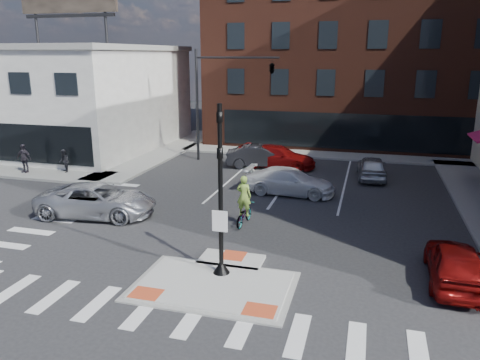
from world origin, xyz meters
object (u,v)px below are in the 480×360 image
(bg_car_red, at_px, (278,157))
(pedestrian_b, at_px, (24,158))
(bg_car_silver, at_px, (372,167))
(pedestrian_a, at_px, (64,161))
(cyclist, at_px, (244,208))
(silver_suv, at_px, (97,200))
(bg_car_dark, at_px, (260,156))
(red_sedan, at_px, (455,263))
(white_pickup, at_px, (290,181))

(bg_car_red, relative_size, pedestrian_b, 2.78)
(bg_car_silver, relative_size, pedestrian_a, 2.84)
(bg_car_red, xyz_separation_m, cyclist, (0.69, -11.55, 0.03))
(cyclist, distance_m, pedestrian_b, 17.02)
(silver_suv, bearing_deg, bg_car_dark, -30.96)
(red_sedan, relative_size, bg_car_silver, 1.02)
(pedestrian_a, bearing_deg, red_sedan, 20.16)
(bg_car_red, bearing_deg, cyclist, -172.36)
(red_sedan, height_order, pedestrian_a, pedestrian_a)
(bg_car_red, bearing_deg, red_sedan, -144.55)
(cyclist, bearing_deg, silver_suv, 9.60)
(bg_car_silver, distance_m, cyclist, 11.61)
(white_pickup, bearing_deg, silver_suv, 129.74)
(bg_car_dark, distance_m, pedestrian_a, 13.04)
(cyclist, height_order, pedestrian_a, cyclist)
(bg_car_dark, height_order, cyclist, cyclist)
(silver_suv, relative_size, white_pickup, 1.13)
(bg_car_silver, xyz_separation_m, bg_car_red, (-6.28, 1.37, 0.03))
(silver_suv, xyz_separation_m, bg_car_red, (6.50, 12.30, -0.04))
(bg_car_dark, bearing_deg, silver_suv, 145.09)
(bg_car_silver, distance_m, bg_car_red, 6.43)
(red_sedan, distance_m, cyclist, 9.18)
(cyclist, xyz_separation_m, pedestrian_a, (-13.75, 5.83, 0.12))
(silver_suv, relative_size, pedestrian_b, 3.04)
(white_pickup, bearing_deg, pedestrian_a, 91.77)
(silver_suv, xyz_separation_m, white_pickup, (8.38, 6.19, -0.06))
(bg_car_silver, distance_m, pedestrian_b, 22.40)
(silver_suv, bearing_deg, bg_car_red, -35.17)
(silver_suv, bearing_deg, pedestrian_a, 37.60)
(cyclist, relative_size, pedestrian_a, 1.55)
(bg_car_dark, bearing_deg, red_sedan, -156.35)
(pedestrian_a, height_order, pedestrian_b, pedestrian_b)
(bg_car_dark, relative_size, pedestrian_b, 2.49)
(red_sedan, height_order, white_pickup, red_sedan)
(cyclist, bearing_deg, bg_car_dark, -76.77)
(bg_car_red, xyz_separation_m, pedestrian_b, (-15.54, -6.44, 0.33))
(white_pickup, relative_size, bg_car_red, 0.97)
(red_sedan, xyz_separation_m, bg_car_dark, (-10.37, 14.85, 0.02))
(white_pickup, relative_size, pedestrian_b, 2.69)
(bg_car_dark, xyz_separation_m, bg_car_red, (1.22, 0.24, -0.01))
(silver_suv, height_order, bg_car_silver, silver_suv)
(red_sedan, bearing_deg, bg_car_dark, -53.63)
(white_pickup, bearing_deg, red_sedan, -137.74)
(pedestrian_b, bearing_deg, bg_car_silver, 15.23)
(red_sedan, distance_m, pedestrian_a, 24.11)
(bg_car_red, height_order, cyclist, cyclist)
(silver_suv, xyz_separation_m, bg_car_silver, (12.77, 10.93, -0.06))
(red_sedan, height_order, cyclist, cyclist)
(bg_car_dark, height_order, pedestrian_a, pedestrian_a)
(bg_car_silver, height_order, pedestrian_a, pedestrian_a)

